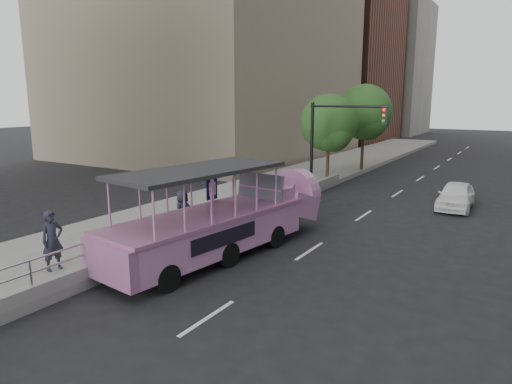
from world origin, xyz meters
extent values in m
plane|color=black|center=(0.00, 0.00, 0.00)|extent=(160.00, 160.00, 0.00)
cube|color=#999994|center=(-5.75, 10.00, 0.15)|extent=(5.50, 80.00, 0.30)
cube|color=#9E9E99|center=(-3.12, 2.00, 0.48)|extent=(0.24, 30.00, 0.36)
cylinder|color=silver|center=(-3.12, -4.00, 1.01)|extent=(0.07, 0.07, 0.70)
cylinder|color=silver|center=(-3.12, -2.00, 1.01)|extent=(0.07, 0.07, 0.70)
cylinder|color=silver|center=(-3.12, 0.00, 1.01)|extent=(0.07, 0.07, 0.70)
cylinder|color=silver|center=(-3.12, 2.00, 1.01)|extent=(0.07, 0.07, 0.70)
cylinder|color=silver|center=(-3.12, 4.00, 1.01)|extent=(0.07, 0.07, 0.70)
cylinder|color=silver|center=(-3.12, 6.00, 1.01)|extent=(0.07, 0.07, 0.70)
cylinder|color=silver|center=(-3.12, 8.00, 1.01)|extent=(0.07, 0.07, 0.70)
cylinder|color=silver|center=(-3.12, 10.00, 1.01)|extent=(0.07, 0.07, 0.70)
cylinder|color=silver|center=(-3.12, 12.00, 1.01)|extent=(0.07, 0.07, 0.70)
cylinder|color=silver|center=(-3.12, 2.00, 1.01)|extent=(0.06, 22.00, 0.06)
cylinder|color=silver|center=(-3.12, 2.00, 1.34)|extent=(0.06, 22.00, 0.06)
cylinder|color=black|center=(-2.96, -1.07, 0.41)|extent=(0.42, 0.86, 0.82)
cylinder|color=black|center=(-0.96, -1.34, 0.41)|extent=(0.42, 0.86, 0.82)
cylinder|color=black|center=(-2.62, 1.46, 0.41)|extent=(0.42, 0.86, 0.82)
cylinder|color=black|center=(-0.63, 1.20, 0.41)|extent=(0.42, 0.86, 0.82)
cylinder|color=black|center=(-2.29, 4.00, 0.41)|extent=(0.42, 0.86, 0.82)
cylinder|color=black|center=(-0.29, 3.74, 0.41)|extent=(0.42, 0.86, 0.82)
cube|color=#BB77AC|center=(-1.60, 1.52, 0.94)|extent=(3.25, 7.73, 1.14)
cube|color=#BB77AC|center=(-1.03, 5.87, 1.17)|extent=(2.48, 2.22, 1.43)
cylinder|color=#BB77AC|center=(-0.93, 6.64, 1.44)|extent=(2.21, 0.92, 2.15)
cube|color=#955686|center=(-2.11, -2.34, 0.94)|extent=(2.31, 0.62, 1.14)
cube|color=#955686|center=(-1.60, 1.52, 1.56)|extent=(3.39, 8.02, 0.11)
cube|color=#252628|center=(-1.65, 1.15, 3.10)|extent=(3.19, 6.30, 0.13)
cube|color=gray|center=(-1.24, 4.28, 2.12)|extent=(2.11, 0.47, 0.96)
cube|color=#BB77AC|center=(-1.18, 4.69, 1.85)|extent=(2.11, 1.17, 0.46)
imported|color=white|center=(4.43, 13.75, 0.66)|extent=(1.67, 3.93, 1.33)
imported|color=#262837|center=(-4.48, -2.40, 1.22)|extent=(0.53, 0.72, 1.83)
imported|color=#262837|center=(-3.77, 2.67, 1.13)|extent=(0.65, 0.88, 1.65)
cylinder|color=black|center=(-2.59, 3.00, 1.13)|extent=(0.07, 0.07, 2.27)
cube|color=#0C1254|center=(-2.59, 3.00, 2.09)|extent=(0.09, 0.56, 0.82)
cube|color=white|center=(-2.56, 3.00, 2.09)|extent=(0.06, 0.36, 0.50)
cylinder|color=black|center=(-2.90, 12.50, 2.60)|extent=(0.18, 0.18, 5.20)
cylinder|color=black|center=(-0.90, 12.50, 5.00)|extent=(4.20, 0.12, 0.12)
cube|color=black|center=(1.00, 12.50, 4.55)|extent=(0.28, 0.22, 0.85)
sphere|color=red|center=(1.00, 12.37, 4.85)|extent=(0.16, 0.16, 0.16)
cylinder|color=#372619|center=(-3.40, 16.00, 1.54)|extent=(0.22, 0.22, 3.08)
sphere|color=#345D25|center=(-3.40, 16.00, 3.96)|extent=(3.52, 3.52, 3.52)
sphere|color=#345D25|center=(-3.00, 15.70, 3.41)|extent=(2.42, 2.42, 2.42)
cylinder|color=#372619|center=(-3.20, 22.00, 1.74)|extent=(0.22, 0.22, 3.47)
sphere|color=#345D25|center=(-3.20, 22.00, 4.46)|extent=(3.97, 3.97, 3.97)
sphere|color=#345D25|center=(-2.80, 21.70, 3.84)|extent=(2.73, 2.73, 2.73)
cube|color=brown|center=(-18.00, 48.00, 13.00)|extent=(18.00, 16.00, 26.00)
cube|color=gray|center=(-16.00, 64.00, 10.00)|extent=(16.00, 14.00, 20.00)
camera|label=1|loc=(7.54, -10.35, 5.36)|focal=32.00mm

